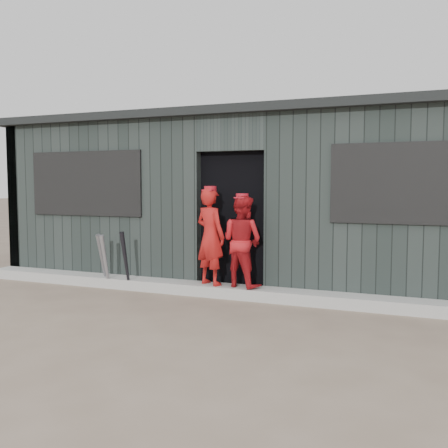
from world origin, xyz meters
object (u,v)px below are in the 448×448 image
at_px(player_red_right, 242,241).
at_px(dugout, 262,199).
at_px(bat_mid, 102,260).
at_px(bat_left, 105,262).
at_px(bat_right, 126,261).
at_px(player_grey_back, 276,249).
at_px(player_red_left, 210,236).

distance_m(player_red_right, dugout, 1.74).
relative_size(player_red_right, dugout, 0.15).
relative_size(bat_mid, player_red_right, 0.67).
distance_m(bat_left, bat_right, 0.33).
bearing_deg(player_grey_back, player_red_left, 15.61).
distance_m(bat_left, dugout, 2.76).
xyz_separation_m(bat_right, player_red_right, (1.69, 0.25, 0.34)).
distance_m(player_grey_back, dugout, 1.41).
xyz_separation_m(bat_right, dugout, (1.44, 1.90, 0.85)).
distance_m(player_red_right, player_grey_back, 0.66).
bearing_deg(dugout, player_grey_back, -62.59).
distance_m(player_red_left, player_red_right, 0.45).
xyz_separation_m(bat_left, player_red_right, (2.02, 0.27, 0.36)).
bearing_deg(player_red_right, bat_right, 26.12).
height_order(bat_mid, player_red_right, player_red_right).
bearing_deg(bat_right, bat_mid, 168.42).
relative_size(bat_left, dugout, 0.10).
bearing_deg(bat_mid, player_red_left, 3.95).
bearing_deg(player_red_left, player_red_right, -152.04).
bearing_deg(player_red_left, bat_left, 31.58).
relative_size(bat_right, player_red_right, 0.70).
bearing_deg(dugout, bat_right, -127.25).
bearing_deg(bat_right, player_red_left, 9.78).
bearing_deg(player_red_left, bat_mid, 27.10).
height_order(bat_left, bat_mid, bat_left).
bearing_deg(bat_right, dugout, 52.75).
xyz_separation_m(bat_left, player_red_left, (1.57, 0.23, 0.41)).
bearing_deg(bat_right, bat_left, -176.71).
relative_size(bat_left, player_grey_back, 0.68).
bearing_deg(bat_left, bat_right, 3.29).
distance_m(bat_left, player_red_left, 1.64).
relative_size(player_red_left, dugout, 0.16).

